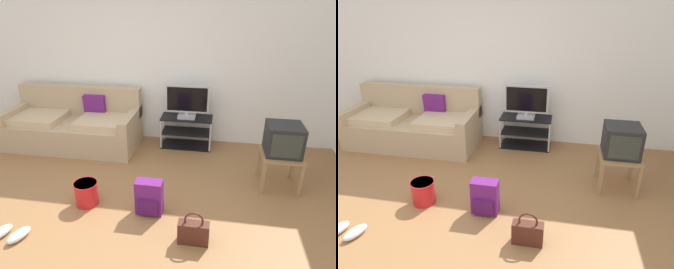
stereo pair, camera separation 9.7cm
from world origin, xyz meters
The scene contains 11 objects.
ground_plane centered at (0.00, 0.00, -0.01)m, with size 9.00×9.80×0.02m, color olive.
wall_back centered at (0.00, 2.45, 1.35)m, with size 9.00×0.10×2.70m, color white.
couch centered at (-1.21, 1.92, 0.33)m, with size 2.11×0.94×0.92m.
tv_stand centered at (0.62, 2.14, 0.25)m, with size 0.82×0.39×0.51m.
flat_tv centered at (0.62, 2.12, 0.77)m, with size 0.69×0.22×0.53m.
side_table centered at (1.92, 1.16, 0.38)m, with size 0.50×0.50×0.46m.
crt_tv centered at (1.92, 1.17, 0.65)m, with size 0.43×0.42×0.38m.
backpack centered at (0.40, 0.34, 0.20)m, with size 0.30×0.23×0.41m.
handbag centered at (0.93, -0.05, 0.13)m, with size 0.31×0.12×0.36m.
cleaning_bucket centered at (-0.36, 0.38, 0.15)m, with size 0.28×0.28×0.28m.
sneakers_pair centered at (-0.91, -0.29, 0.04)m, with size 0.40×0.29×0.09m.
Camera 1 is at (1.07, -2.38, 2.20)m, focal length 32.16 mm.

